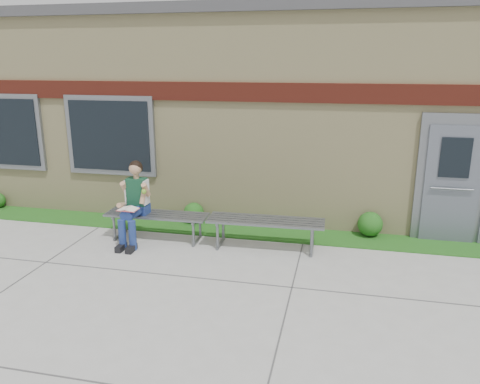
# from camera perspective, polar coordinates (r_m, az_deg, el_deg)

# --- Properties ---
(ground) EXTENTS (80.00, 80.00, 0.00)m
(ground) POSITION_cam_1_polar(r_m,az_deg,el_deg) (6.65, -2.95, -12.63)
(ground) COLOR #9E9E99
(ground) RESTS_ON ground
(grass_strip) EXTENTS (16.00, 0.80, 0.02)m
(grass_strip) POSITION_cam_1_polar(r_m,az_deg,el_deg) (8.96, 1.49, -4.86)
(grass_strip) COLOR #175416
(grass_strip) RESTS_ON ground
(school_building) EXTENTS (16.20, 6.22, 4.20)m
(school_building) POSITION_cam_1_polar(r_m,az_deg,el_deg) (11.78, 4.79, 10.51)
(school_building) COLOR beige
(school_building) RESTS_ON ground
(bench_left) EXTENTS (1.88, 0.55, 0.49)m
(bench_left) POSITION_cam_1_polar(r_m,az_deg,el_deg) (8.65, -10.07, -3.31)
(bench_left) COLOR slate
(bench_left) RESTS_ON ground
(bench_right) EXTENTS (2.02, 0.62, 0.52)m
(bench_right) POSITION_cam_1_polar(r_m,az_deg,el_deg) (8.11, 3.14, -4.18)
(bench_right) COLOR slate
(bench_right) RESTS_ON ground
(girl) EXTENTS (0.53, 0.88, 1.47)m
(girl) POSITION_cam_1_polar(r_m,az_deg,el_deg) (8.46, -12.78, -1.13)
(girl) COLOR navy
(girl) RESTS_ON ground
(shrub_mid) EXTENTS (0.41, 0.41, 0.41)m
(shrub_mid) POSITION_cam_1_polar(r_m,az_deg,el_deg) (9.42, -5.67, -2.53)
(shrub_mid) COLOR #175416
(shrub_mid) RESTS_ON grass_strip
(shrub_east) EXTENTS (0.46, 0.46, 0.46)m
(shrub_east) POSITION_cam_1_polar(r_m,az_deg,el_deg) (8.99, 15.58, -3.78)
(shrub_east) COLOR #175416
(shrub_east) RESTS_ON grass_strip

